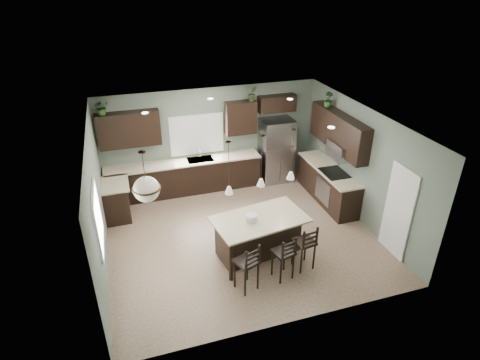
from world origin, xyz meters
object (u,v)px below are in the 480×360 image
at_px(bar_stool_left, 246,266).
at_px(bar_stool_right, 304,246).
at_px(serving_dish, 252,218).
at_px(bar_stool_center, 283,257).
at_px(plant_back_left, 101,107).
at_px(kitchen_island, 259,236).
at_px(refrigerator, 276,150).

relative_size(bar_stool_left, bar_stool_right, 1.02).
bearing_deg(serving_dish, bar_stool_left, -114.29).
relative_size(bar_stool_center, bar_stool_right, 0.96).
bearing_deg(plant_back_left, bar_stool_right, -48.00).
height_order(kitchen_island, bar_stool_left, bar_stool_left).
height_order(kitchen_island, bar_stool_right, bar_stool_right).
height_order(refrigerator, bar_stool_center, refrigerator).
height_order(kitchen_island, plant_back_left, plant_back_left).
bearing_deg(kitchen_island, bar_stool_center, -85.73).
relative_size(refrigerator, serving_dish, 7.71).
xyz_separation_m(bar_stool_left, bar_stool_right, (1.32, 0.24, -0.01)).
bearing_deg(refrigerator, plant_back_left, 178.22).
bearing_deg(bar_stool_center, plant_back_left, 113.32).
relative_size(refrigerator, bar_stool_left, 1.72).
bearing_deg(serving_dish, kitchen_island, 8.73).
relative_size(serving_dish, bar_stool_left, 0.22).
bearing_deg(bar_stool_right, serving_dish, 135.65).
height_order(kitchen_island, bar_stool_center, bar_stool_center).
bearing_deg(refrigerator, bar_stool_left, -118.72).
bearing_deg(bar_stool_center, bar_stool_left, 173.04).
bearing_deg(plant_back_left, refrigerator, -1.78).
xyz_separation_m(kitchen_island, bar_stool_left, (-0.60, -0.92, 0.08)).
height_order(kitchen_island, serving_dish, serving_dish).
bearing_deg(bar_stool_right, plant_back_left, 123.05).
bearing_deg(plant_back_left, serving_dish, -51.27).
relative_size(refrigerator, bar_stool_center, 1.81).
distance_m(bar_stool_left, bar_stool_center, 0.80).
bearing_deg(bar_stool_right, bar_stool_center, -172.60).
bearing_deg(bar_stool_right, refrigerator, 67.54).
distance_m(bar_stool_center, bar_stool_right, 0.55).
relative_size(refrigerator, bar_stool_right, 1.75).
height_order(refrigerator, plant_back_left, plant_back_left).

